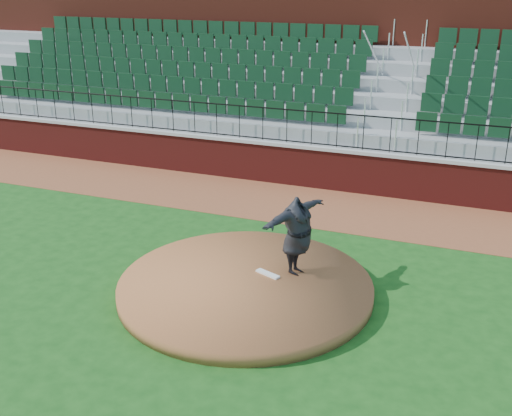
# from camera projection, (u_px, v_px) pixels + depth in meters

# --- Properties ---
(ground) EXTENTS (90.00, 90.00, 0.00)m
(ground) POSITION_uv_depth(u_px,v_px,m) (229.00, 292.00, 12.51)
(ground) COLOR #154814
(ground) RESTS_ON ground
(warning_track) EXTENTS (34.00, 3.20, 0.01)m
(warning_track) POSITION_uv_depth(u_px,v_px,m) (307.00, 205.00, 17.21)
(warning_track) COLOR brown
(warning_track) RESTS_ON ground
(field_wall) EXTENTS (34.00, 0.35, 1.20)m
(field_wall) POSITION_uv_depth(u_px,v_px,m) (323.00, 169.00, 18.38)
(field_wall) COLOR maroon
(field_wall) RESTS_ON ground
(wall_cap) EXTENTS (34.00, 0.45, 0.10)m
(wall_cap) POSITION_uv_depth(u_px,v_px,m) (324.00, 148.00, 18.15)
(wall_cap) COLOR #B7B7B7
(wall_cap) RESTS_ON field_wall
(wall_railing) EXTENTS (34.00, 0.05, 1.00)m
(wall_railing) POSITION_uv_depth(u_px,v_px,m) (324.00, 129.00, 17.95)
(wall_railing) COLOR black
(wall_railing) RESTS_ON wall_cap
(seating_stands) EXTENTS (34.00, 5.10, 4.60)m
(seating_stands) POSITION_uv_depth(u_px,v_px,m) (347.00, 96.00, 20.14)
(seating_stands) COLOR gray
(seating_stands) RESTS_ON ground
(concourse_wall) EXTENTS (34.00, 0.50, 5.50)m
(concourse_wall) POSITION_uv_depth(u_px,v_px,m) (366.00, 70.00, 22.41)
(concourse_wall) COLOR maroon
(concourse_wall) RESTS_ON ground
(pitchers_mound) EXTENTS (5.16, 5.16, 0.25)m
(pitchers_mound) POSITION_uv_depth(u_px,v_px,m) (245.00, 287.00, 12.45)
(pitchers_mound) COLOR brown
(pitchers_mound) RESTS_ON ground
(pitching_rubber) EXTENTS (0.57, 0.33, 0.04)m
(pitching_rubber) POSITION_uv_depth(u_px,v_px,m) (268.00, 274.00, 12.68)
(pitching_rubber) COLOR white
(pitching_rubber) RESTS_ON pitchers_mound
(pitcher) EXTENTS (1.12, 2.14, 1.68)m
(pitcher) POSITION_uv_depth(u_px,v_px,m) (297.00, 236.00, 12.47)
(pitcher) COLOR black
(pitcher) RESTS_ON pitchers_mound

